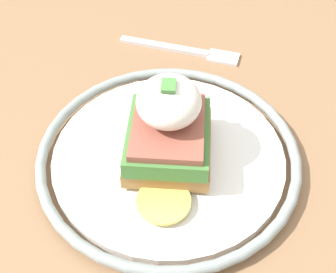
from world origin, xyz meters
TOP-DOWN VIEW (x-y plane):
  - dining_table at (0.00, 0.00)m, footprint 0.85×0.70m
  - plate at (0.03, -0.00)m, footprint 0.25×0.25m
  - sandwich at (0.03, -0.00)m, footprint 0.13×0.08m
  - fork at (-0.14, 0.01)m, footprint 0.05×0.15m

SIDE VIEW (x-z plane):
  - dining_table at x=0.00m, z-range 0.23..0.95m
  - fork at x=-0.14m, z-range 0.72..0.73m
  - plate at x=0.03m, z-range 0.72..0.74m
  - sandwich at x=0.03m, z-range 0.73..0.81m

